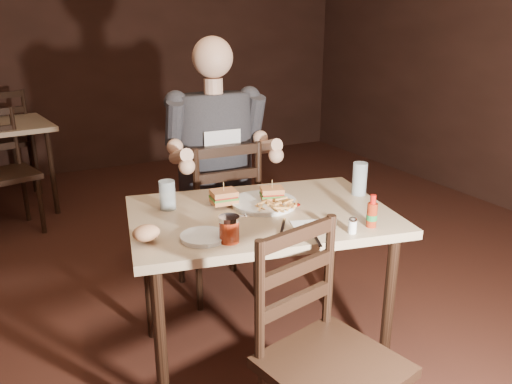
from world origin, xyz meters
name	(u,v)px	position (x,y,z in m)	size (l,w,h in m)	color
room_shell	(213,65)	(0.00, 0.00, 1.40)	(7.00, 7.00, 7.00)	black
main_table	(261,229)	(0.09, -0.31, 0.69)	(1.29, 0.99, 0.77)	tan
chair_far	(216,217)	(0.15, 0.39, 0.48)	(0.45, 0.49, 0.97)	black
chair_near	(333,366)	(0.00, -1.02, 0.46)	(0.42, 0.46, 0.92)	black
bg_chair_far	(1,143)	(-0.95, 3.05, 0.50)	(0.46, 0.50, 0.99)	black
bg_chair_near	(4,175)	(-0.95, 1.95, 0.48)	(0.44, 0.48, 0.95)	black
diner	(217,132)	(0.15, 0.34, 1.01)	(0.59, 0.46, 1.02)	#2F2D32
dinner_plate	(264,204)	(0.14, -0.24, 0.78)	(0.30, 0.30, 0.02)	white
sandwich_left	(224,193)	(-0.03, -0.16, 0.84)	(0.11, 0.10, 0.10)	#D3864D
sandwich_right	(272,190)	(0.19, -0.23, 0.83)	(0.10, 0.09, 0.09)	#D3864D
fries_pile	(276,204)	(0.15, -0.33, 0.81)	(0.24, 0.17, 0.04)	#E4A656
ketchup_dollop	(296,205)	(0.25, -0.35, 0.79)	(0.04, 0.04, 0.01)	maroon
glass_left	(167,195)	(-0.28, -0.08, 0.84)	(0.07, 0.07, 0.13)	silver
glass_right	(360,179)	(0.63, -0.31, 0.85)	(0.07, 0.07, 0.16)	silver
hot_sauce	(372,211)	(0.42, -0.67, 0.84)	(0.04, 0.04, 0.14)	maroon
salt_shaker	(352,226)	(0.31, -0.69, 0.80)	(0.03, 0.03, 0.06)	white
pepper_shaker	(333,222)	(0.26, -0.61, 0.80)	(0.03, 0.03, 0.06)	#38332D
syrup_dispenser	(229,229)	(-0.17, -0.54, 0.82)	(0.08, 0.08, 0.11)	maroon
napkin	(311,226)	(0.20, -0.56, 0.77)	(0.15, 0.14, 0.00)	white
knife	(314,235)	(0.15, -0.64, 0.78)	(0.01, 0.23, 0.01)	silver
fork	(283,226)	(0.09, -0.51, 0.78)	(0.01, 0.16, 0.01)	silver
side_plate	(203,238)	(-0.25, -0.47, 0.78)	(0.18, 0.18, 0.01)	white
bread_roll	(146,233)	(-0.46, -0.41, 0.81)	(0.11, 0.09, 0.06)	tan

